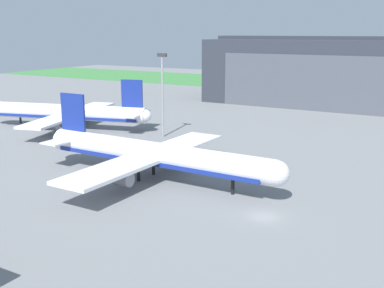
{
  "coord_description": "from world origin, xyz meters",
  "views": [
    {
      "loc": [
        21.53,
        -57.03,
        24.54
      ],
      "look_at": [
        -22.19,
        19.06,
        3.61
      ],
      "focal_mm": 44.28,
      "sensor_mm": 36.0,
      "label": 1
    }
  ],
  "objects_px": {
    "airliner_far_right": "(68,113)",
    "airliner_near_right": "(154,155)",
    "maintenance_hangar": "(324,72)",
    "apron_light_mast": "(162,89)"
  },
  "relations": [
    {
      "from": "maintenance_hangar",
      "to": "apron_light_mast",
      "type": "relative_size",
      "value": 3.97
    },
    {
      "from": "airliner_far_right",
      "to": "airliner_near_right",
      "type": "distance_m",
      "value": 50.54
    },
    {
      "from": "airliner_far_right",
      "to": "airliner_near_right",
      "type": "xyz_separation_m",
      "value": [
        43.86,
        -25.11,
        0.23
      ]
    },
    {
      "from": "maintenance_hangar",
      "to": "airliner_near_right",
      "type": "bearing_deg",
      "value": -91.2
    },
    {
      "from": "maintenance_hangar",
      "to": "apron_light_mast",
      "type": "bearing_deg",
      "value": -105.01
    },
    {
      "from": "maintenance_hangar",
      "to": "apron_light_mast",
      "type": "xyz_separation_m",
      "value": [
        -19.16,
        -71.47,
        0.43
      ]
    },
    {
      "from": "maintenance_hangar",
      "to": "airliner_far_right",
      "type": "bearing_deg",
      "value": -121.47
    },
    {
      "from": "maintenance_hangar",
      "to": "apron_light_mast",
      "type": "height_order",
      "value": "maintenance_hangar"
    },
    {
      "from": "airliner_far_right",
      "to": "apron_light_mast",
      "type": "height_order",
      "value": "apron_light_mast"
    },
    {
      "from": "airliner_far_right",
      "to": "maintenance_hangar",
      "type": "bearing_deg",
      "value": 58.53
    }
  ]
}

